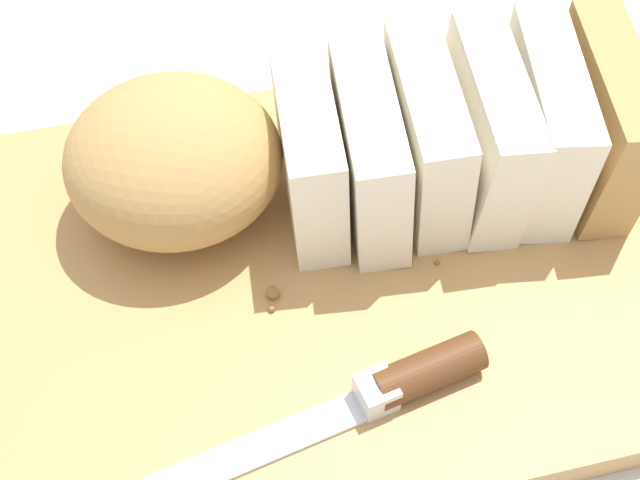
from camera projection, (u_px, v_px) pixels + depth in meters
ground_plane at (320, 290)px, 0.58m from camera, size 3.00×3.00×0.00m
cutting_board at (320, 279)px, 0.57m from camera, size 0.42×0.31×0.02m
bread_loaf at (341, 145)px, 0.56m from camera, size 0.36×0.15×0.09m
bread_knife at (360, 401)px, 0.50m from camera, size 0.30×0.08×0.02m
crumb_near_knife at (273, 293)px, 0.55m from camera, size 0.01×0.01×0.01m
crumb_near_loaf at (437, 262)px, 0.56m from camera, size 0.00×0.00×0.00m
crumb_stray_left at (272, 308)px, 0.54m from camera, size 0.00×0.00×0.00m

